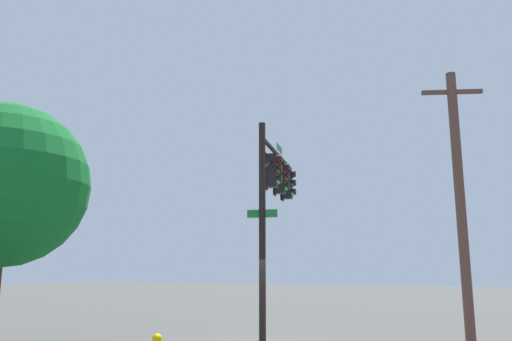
% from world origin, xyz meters
% --- Properties ---
extents(signal_pole_assembly, '(5.03, 1.53, 6.60)m').
position_xyz_m(signal_pole_assembly, '(1.90, 0.35, 4.79)').
color(signal_pole_assembly, black).
rests_on(signal_pole_assembly, ground_plane).
extents(utility_pole, '(0.73, 1.73, 8.14)m').
position_xyz_m(utility_pole, '(2.31, -5.33, 4.20)').
color(utility_pole, brown).
rests_on(utility_pole, ground_plane).
extents(tree_near, '(4.32, 4.32, 6.58)m').
position_xyz_m(tree_near, '(-4.42, 5.43, 4.42)').
color(tree_near, brown).
rests_on(tree_near, ground_plane).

